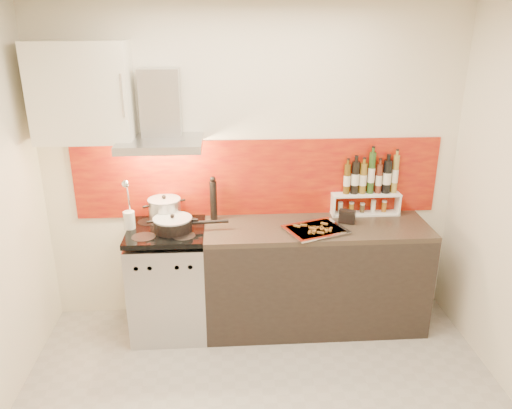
{
  "coord_description": "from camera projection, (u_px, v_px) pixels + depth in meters",
  "views": [
    {
      "loc": [
        -0.23,
        -2.53,
        2.46
      ],
      "look_at": [
        0.0,
        0.95,
        1.15
      ],
      "focal_mm": 35.0,
      "sensor_mm": 36.0,
      "label": 1
    }
  ],
  "objects": [
    {
      "name": "range_hood",
      "position": [
        161.0,
        119.0,
        3.74
      ],
      "size": [
        0.62,
        0.5,
        0.61
      ],
      "color": "#B7B7BA",
      "rests_on": "back_wall"
    },
    {
      "name": "counter",
      "position": [
        315.0,
        276.0,
        4.14
      ],
      "size": [
        1.8,
        0.6,
        0.9
      ],
      "color": "black",
      "rests_on": "ground"
    },
    {
      "name": "pepper_mill",
      "position": [
        213.0,
        199.0,
        4.05
      ],
      "size": [
        0.06,
        0.06,
        0.37
      ],
      "color": "black",
      "rests_on": "counter"
    },
    {
      "name": "baking_tray",
      "position": [
        315.0,
        230.0,
        3.87
      ],
      "size": [
        0.53,
        0.48,
        0.03
      ],
      "color": "silver",
      "rests_on": "counter"
    },
    {
      "name": "step_shelf",
      "position": [
        369.0,
        187.0,
        4.15
      ],
      "size": [
        0.57,
        0.16,
        0.53
      ],
      "color": "white",
      "rests_on": "counter"
    },
    {
      "name": "utensil_jar",
      "position": [
        129.0,
        215.0,
        3.86
      ],
      "size": [
        0.09,
        0.13,
        0.43
      ],
      "color": "silver",
      "rests_on": "range_stove"
    },
    {
      "name": "stock_pot",
      "position": [
        165.0,
        210.0,
        4.02
      ],
      "size": [
        0.26,
        0.26,
        0.23
      ],
      "color": "#B7B7BA",
      "rests_on": "range_stove"
    },
    {
      "name": "saute_pan",
      "position": [
        174.0,
        224.0,
        3.85
      ],
      "size": [
        0.58,
        0.3,
        0.14
      ],
      "color": "black",
      "rests_on": "range_stove"
    },
    {
      "name": "upper_cabinet",
      "position": [
        82.0,
        92.0,
        3.62
      ],
      "size": [
        0.7,
        0.35,
        0.72
      ],
      "primitive_type": "cube",
      "color": "white",
      "rests_on": "back_wall"
    },
    {
      "name": "back_wall",
      "position": [
        252.0,
        168.0,
        4.09
      ],
      "size": [
        3.4,
        0.02,
        2.6
      ],
      "primitive_type": "cube",
      "color": "silver",
      "rests_on": "ground"
    },
    {
      "name": "range_stove",
      "position": [
        169.0,
        281.0,
        4.07
      ],
      "size": [
        0.6,
        0.6,
        0.91
      ],
      "color": "#B7B7BA",
      "rests_on": "ground"
    },
    {
      "name": "caddy_box",
      "position": [
        347.0,
        216.0,
        4.01
      ],
      "size": [
        0.14,
        0.1,
        0.11
      ],
      "primitive_type": "cube",
      "rotation": [
        0.0,
        0.0,
        -0.43
      ],
      "color": "black",
      "rests_on": "counter"
    },
    {
      "name": "backsplash",
      "position": [
        259.0,
        178.0,
        4.11
      ],
      "size": [
        3.0,
        0.02,
        0.64
      ],
      "primitive_type": "cube",
      "color": "maroon",
      "rests_on": "back_wall"
    }
  ]
}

